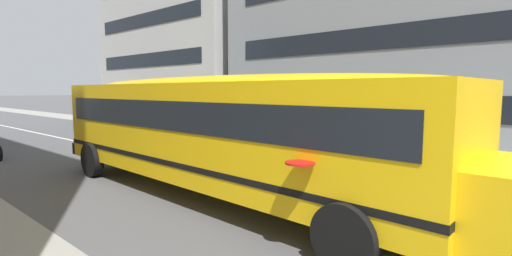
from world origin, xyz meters
TOP-DOWN VIEW (x-y plane):
  - ground_plane at (0.00, 0.00)m, footprint 400.00×400.00m
  - sidewalk_far at (0.00, 7.19)m, footprint 120.00×3.00m
  - lane_centreline at (0.00, 0.00)m, footprint 110.00×0.16m
  - school_bus at (3.12, -1.92)m, footprint 13.70×3.52m
  - parked_car_silver_by_hydrant at (-17.15, 4.25)m, footprint 3.96×1.99m
  - box_truck at (-9.63, 4.57)m, footprint 6.05×2.49m
  - apartment_block_far_left at (-16.98, 14.62)m, footprint 16.21×11.92m
  - apartment_block_far_centre at (2.27, 14.13)m, footprint 19.67×10.93m

SIDE VIEW (x-z plane):
  - ground_plane at x=0.00m, z-range 0.00..0.00m
  - lane_centreline at x=0.00m, z-range 0.00..0.01m
  - sidewalk_far at x=0.00m, z-range 0.00..0.01m
  - parked_car_silver_by_hydrant at x=-17.15m, z-range 0.02..1.66m
  - box_truck at x=-9.63m, z-range 0.13..2.95m
  - school_bus at x=3.12m, z-range 0.29..3.33m
  - apartment_block_far_centre at x=2.27m, z-range 0.00..13.30m
  - apartment_block_far_left at x=-16.98m, z-range 0.00..19.70m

